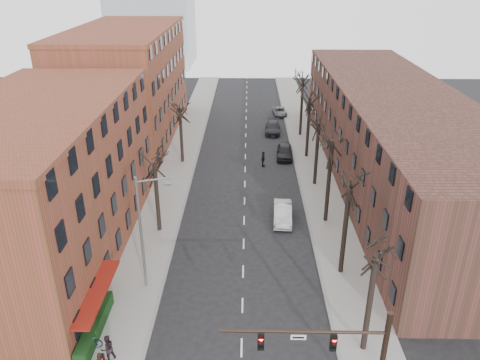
{
  "coord_description": "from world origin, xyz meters",
  "views": [
    {
      "loc": [
        0.3,
        -18.2,
        21.96
      ],
      "look_at": [
        -0.39,
        20.43,
        4.0
      ],
      "focal_mm": 35.0,
      "sensor_mm": 36.0,
      "label": 1
    }
  ],
  "objects_px": {
    "parked_car_near": "(285,151)",
    "parked_car_mid": "(273,128)",
    "bicycle": "(87,341)",
    "silver_sedan": "(283,213)"
  },
  "relations": [
    {
      "from": "silver_sedan",
      "to": "bicycle",
      "type": "bearing_deg",
      "value": -125.68
    },
    {
      "from": "silver_sedan",
      "to": "bicycle",
      "type": "height_order",
      "value": "silver_sedan"
    },
    {
      "from": "silver_sedan",
      "to": "parked_car_mid",
      "type": "xyz_separation_m",
      "value": [
        0.2,
        25.07,
        -0.04
      ]
    },
    {
      "from": "parked_car_mid",
      "to": "silver_sedan",
      "type": "bearing_deg",
      "value": -87.67
    },
    {
      "from": "parked_car_near",
      "to": "parked_car_mid",
      "type": "distance_m",
      "value": 9.43
    },
    {
      "from": "bicycle",
      "to": "silver_sedan",
      "type": "bearing_deg",
      "value": -42.17
    },
    {
      "from": "parked_car_near",
      "to": "parked_car_mid",
      "type": "relative_size",
      "value": 0.92
    },
    {
      "from": "parked_car_near",
      "to": "bicycle",
      "type": "bearing_deg",
      "value": -110.48
    },
    {
      "from": "silver_sedan",
      "to": "bicycle",
      "type": "relative_size",
      "value": 2.47
    },
    {
      "from": "parked_car_mid",
      "to": "bicycle",
      "type": "bearing_deg",
      "value": -105.12
    }
  ]
}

